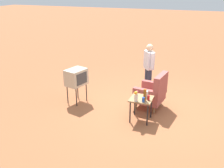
{
  "coord_description": "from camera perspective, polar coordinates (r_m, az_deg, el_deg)",
  "views": [
    {
      "loc": [
        6.52,
        1.2,
        3.34
      ],
      "look_at": [
        0.15,
        -1.14,
        0.65
      ],
      "focal_mm": 40.74,
      "sensor_mm": 36.0,
      "label": 1
    }
  ],
  "objects": [
    {
      "name": "bottle_tall_amber",
      "position": [
        6.34,
        7.36,
        -2.45
      ],
      "size": [
        0.07,
        0.07,
        0.3
      ],
      "primitive_type": "cylinder",
      "color": "brown",
      "rests_on": "side_table"
    },
    {
      "name": "person_standing",
      "position": [
        8.01,
        8.24,
        3.96
      ],
      "size": [
        0.48,
        0.39,
        1.64
      ],
      "color": "#2D3347",
      "rests_on": "ground"
    },
    {
      "name": "flower_vase",
      "position": [
        6.28,
        5.42,
        -2.61
      ],
      "size": [
        0.15,
        0.09,
        0.27
      ],
      "color": "silver",
      "rests_on": "side_table"
    },
    {
      "name": "bottle_short_clear",
      "position": [
        6.48,
        7.84,
        -2.4
      ],
      "size": [
        0.06,
        0.06,
        0.2
      ],
      "primitive_type": "cylinder",
      "color": "silver",
      "rests_on": "side_table"
    },
    {
      "name": "armchair",
      "position": [
        7.22,
        9.08,
        -1.84
      ],
      "size": [
        0.88,
        0.89,
        1.06
      ],
      "color": "#937047",
      "rests_on": "ground"
    },
    {
      "name": "soda_can_blue",
      "position": [
        6.29,
        7.04,
        -3.52
      ],
      "size": [
        0.07,
        0.07,
        0.12
      ],
      "primitive_type": "cylinder",
      "color": "blue",
      "rests_on": "side_table"
    },
    {
      "name": "side_table",
      "position": [
        6.55,
        6.57,
        -3.91
      ],
      "size": [
        0.56,
        0.56,
        0.62
      ],
      "color": "black",
      "rests_on": "ground"
    },
    {
      "name": "tv_on_stand",
      "position": [
        7.5,
        -8.03,
        1.48
      ],
      "size": [
        0.7,
        0.59,
        1.03
      ],
      "color": "black",
      "rests_on": "ground"
    },
    {
      "name": "ground_plane",
      "position": [
        7.42,
        8.77,
        -5.38
      ],
      "size": [
        60.0,
        60.0,
        0.0
      ],
      "primitive_type": "plane",
      "color": "#A05B38"
    },
    {
      "name": "soda_can_red",
      "position": [
        6.42,
        8.18,
        -3.06
      ],
      "size": [
        0.07,
        0.07,
        0.12
      ],
      "primitive_type": "cylinder",
      "color": "red",
      "rests_on": "side_table"
    }
  ]
}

